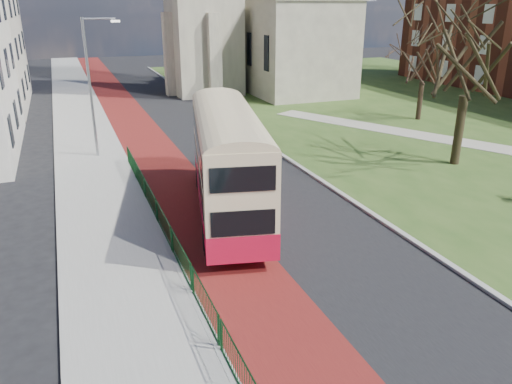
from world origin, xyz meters
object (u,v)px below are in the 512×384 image
winter_tree_far (426,51)px  streetlamp (92,81)px  winter_tree_near (473,38)px  bus (227,158)px

winter_tree_far → streetlamp: bearing=-176.5°
streetlamp → winter_tree_near: winter_tree_near is taller
streetlamp → bus: (4.55, -11.24, -1.98)m
streetlamp → winter_tree_near: (19.21, -8.99, 2.49)m
bus → winter_tree_far: size_ratio=1.47×
streetlamp → winter_tree_near: bearing=-25.1°
winter_tree_near → winter_tree_far: winter_tree_near is taller
streetlamp → bus: streetlamp is taller
winter_tree_near → bus: bearing=-171.3°
bus → winter_tree_near: size_ratio=1.10×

